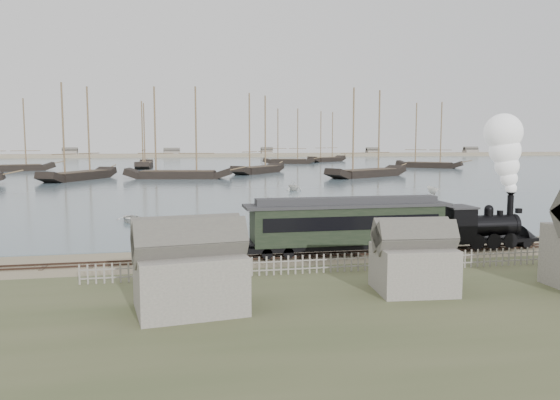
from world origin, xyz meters
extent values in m
plane|color=gray|center=(0.00, 0.00, 0.00)|extent=(600.00, 600.00, 0.00)
cube|color=#445661|center=(0.00, 170.00, 0.03)|extent=(600.00, 336.00, 0.06)
cube|color=#38271E|center=(0.00, -2.50, 0.10)|extent=(120.00, 0.08, 0.12)
cube|color=#38271E|center=(0.00, -1.50, 0.10)|extent=(120.00, 0.08, 0.12)
cube|color=#413329|center=(0.00, -2.00, 0.03)|extent=(120.00, 1.80, 0.06)
cube|color=tan|center=(0.00, 250.00, 0.00)|extent=(500.00, 20.00, 1.80)
cube|color=black|center=(12.97, -2.00, 0.74)|extent=(7.18, 2.11, 0.26)
cylinder|color=black|center=(12.55, -2.00, 1.80)|extent=(4.43, 1.58, 1.58)
cube|color=black|center=(10.22, -2.00, 2.01)|extent=(1.90, 2.32, 2.43)
cube|color=#323234|center=(10.22, -2.00, 3.27)|extent=(2.11, 2.53, 0.13)
cylinder|color=black|center=(14.55, -2.00, 3.22)|extent=(0.46, 0.46, 1.69)
sphere|color=black|center=(12.76, -2.00, 3.03)|extent=(0.68, 0.68, 0.68)
cone|color=black|center=(16.35, -2.00, 0.63)|extent=(1.48, 2.11, 2.11)
cube|color=black|center=(15.29, -2.00, 2.85)|extent=(0.37, 0.37, 0.37)
cube|color=black|center=(1.57, -2.00, 0.74)|extent=(14.87, 2.44, 0.37)
cube|color=black|center=(1.57, -2.00, 2.23)|extent=(13.80, 2.65, 2.65)
cube|color=black|center=(1.57, -3.35, 2.50)|extent=(12.74, 0.06, 0.96)
cube|color=black|center=(1.57, -0.65, 2.50)|extent=(12.74, 0.06, 0.96)
cube|color=#323234|center=(1.57, -2.00, 3.61)|extent=(14.87, 2.87, 0.19)
cube|color=#323234|center=(1.57, -2.00, 3.93)|extent=(13.27, 1.27, 0.48)
imported|color=silver|center=(-7.72, -0.08, 0.44)|extent=(5.03, 5.18, 0.88)
imported|color=silver|center=(-14.73, 17.23, 0.43)|extent=(4.16, 3.49, 0.74)
imported|color=silver|center=(0.43, 22.97, 0.92)|extent=(4.06, 4.23, 1.72)
imported|color=silver|center=(4.96, 14.69, 0.86)|extent=(4.20, 1.77, 1.59)
imported|color=silver|center=(5.87, 30.87, 0.51)|extent=(5.00, 5.32, 0.90)
imported|color=silver|center=(19.55, 21.58, 0.95)|extent=(4.07, 4.28, 1.77)
imported|color=silver|center=(28.15, 37.31, 0.68)|extent=(3.39, 1.73, 1.25)
imported|color=silver|center=(9.00, 48.31, 0.87)|extent=(3.83, 3.59, 1.62)
camera|label=1|loc=(-10.79, -38.97, 8.14)|focal=35.00mm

